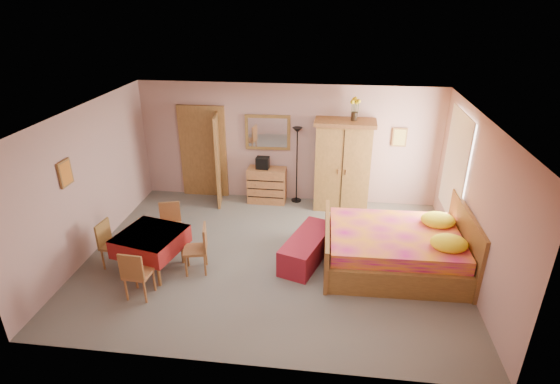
# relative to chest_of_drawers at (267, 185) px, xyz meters

# --- Properties ---
(floor) EXTENTS (6.50, 6.50, 0.00)m
(floor) POSITION_rel_chest_of_drawers_xyz_m (0.44, -2.26, -0.39)
(floor) COLOR slate
(floor) RESTS_ON ground
(ceiling) EXTENTS (6.50, 6.50, 0.00)m
(ceiling) POSITION_rel_chest_of_drawers_xyz_m (0.44, -2.26, 2.21)
(ceiling) COLOR brown
(ceiling) RESTS_ON wall_back
(wall_back) EXTENTS (6.50, 0.10, 2.60)m
(wall_back) POSITION_rel_chest_of_drawers_xyz_m (0.44, 0.24, 0.91)
(wall_back) COLOR tan
(wall_back) RESTS_ON floor
(wall_front) EXTENTS (6.50, 0.10, 2.60)m
(wall_front) POSITION_rel_chest_of_drawers_xyz_m (0.44, -4.76, 0.91)
(wall_front) COLOR tan
(wall_front) RESTS_ON floor
(wall_left) EXTENTS (0.10, 5.00, 2.60)m
(wall_left) POSITION_rel_chest_of_drawers_xyz_m (-2.81, -2.26, 0.91)
(wall_left) COLOR tan
(wall_left) RESTS_ON floor
(wall_right) EXTENTS (0.10, 5.00, 2.60)m
(wall_right) POSITION_rel_chest_of_drawers_xyz_m (3.69, -2.26, 0.91)
(wall_right) COLOR tan
(wall_right) RESTS_ON floor
(doorway) EXTENTS (1.06, 0.12, 2.15)m
(doorway) POSITION_rel_chest_of_drawers_xyz_m (-1.46, 0.21, 0.63)
(doorway) COLOR #9E6B35
(doorway) RESTS_ON floor
(window) EXTENTS (0.08, 1.40, 1.95)m
(window) POSITION_rel_chest_of_drawers_xyz_m (3.65, -1.06, 1.06)
(window) COLOR white
(window) RESTS_ON wall_right
(picture_left) EXTENTS (0.04, 0.32, 0.42)m
(picture_left) POSITION_rel_chest_of_drawers_xyz_m (-2.78, -2.86, 1.31)
(picture_left) COLOR orange
(picture_left) RESTS_ON wall_left
(picture_back) EXTENTS (0.30, 0.04, 0.40)m
(picture_back) POSITION_rel_chest_of_drawers_xyz_m (2.79, 0.21, 1.16)
(picture_back) COLOR #D8BF59
(picture_back) RESTS_ON wall_back
(chest_of_drawers) EXTENTS (0.84, 0.43, 0.79)m
(chest_of_drawers) POSITION_rel_chest_of_drawers_xyz_m (0.00, 0.00, 0.00)
(chest_of_drawers) COLOR #B06D3B
(chest_of_drawers) RESTS_ON floor
(wall_mirror) EXTENTS (0.98, 0.09, 0.77)m
(wall_mirror) POSITION_rel_chest_of_drawers_xyz_m (0.00, 0.21, 1.16)
(wall_mirror) COLOR silver
(wall_mirror) RESTS_ON wall_back
(stereo) EXTENTS (0.29, 0.22, 0.26)m
(stereo) POSITION_rel_chest_of_drawers_xyz_m (-0.09, 0.00, 0.52)
(stereo) COLOR black
(stereo) RESTS_ON chest_of_drawers
(floor_lamp) EXTENTS (0.24, 0.24, 1.71)m
(floor_lamp) POSITION_rel_chest_of_drawers_xyz_m (0.65, 0.10, 0.46)
(floor_lamp) COLOR black
(floor_lamp) RESTS_ON floor
(wardrobe) EXTENTS (1.27, 0.68, 1.95)m
(wardrobe) POSITION_rel_chest_of_drawers_xyz_m (1.64, -0.10, 0.58)
(wardrobe) COLOR #AC7C3A
(wardrobe) RESTS_ON floor
(sunflower_vase) EXTENTS (0.19, 0.19, 0.47)m
(sunflower_vase) POSITION_rel_chest_of_drawers_xyz_m (1.81, -0.07, 1.79)
(sunflower_vase) COLOR gold
(sunflower_vase) RESTS_ON wardrobe
(bed) EXTENTS (2.40, 1.91, 1.10)m
(bed) POSITION_rel_chest_of_drawers_xyz_m (2.51, -2.28, 0.15)
(bed) COLOR #B9127C
(bed) RESTS_ON floor
(bench) EXTENTS (0.95, 1.51, 0.47)m
(bench) POSITION_rel_chest_of_drawers_xyz_m (1.05, -2.25, -0.16)
(bench) COLOR maroon
(bench) RESTS_ON floor
(dining_table) EXTENTS (1.17, 1.17, 0.71)m
(dining_table) POSITION_rel_chest_of_drawers_xyz_m (-1.51, -2.88, -0.04)
(dining_table) COLOR maroon
(dining_table) RESTS_ON floor
(chair_south) EXTENTS (0.40, 0.40, 0.84)m
(chair_south) POSITION_rel_chest_of_drawers_xyz_m (-1.44, -3.57, 0.02)
(chair_south) COLOR #AF6D3B
(chair_south) RESTS_ON floor
(chair_north) EXTENTS (0.47, 0.47, 0.83)m
(chair_north) POSITION_rel_chest_of_drawers_xyz_m (-1.46, -2.10, 0.02)
(chair_north) COLOR #9B6434
(chair_north) RESTS_ON floor
(chair_west) EXTENTS (0.41, 0.41, 0.83)m
(chair_west) POSITION_rel_chest_of_drawers_xyz_m (-2.19, -2.84, 0.02)
(chair_west) COLOR #976433
(chair_west) RESTS_ON floor
(chair_east) EXTENTS (0.46, 0.46, 0.84)m
(chair_east) POSITION_rel_chest_of_drawers_xyz_m (-0.78, -2.82, 0.03)
(chair_east) COLOR #9D6435
(chair_east) RESTS_ON floor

